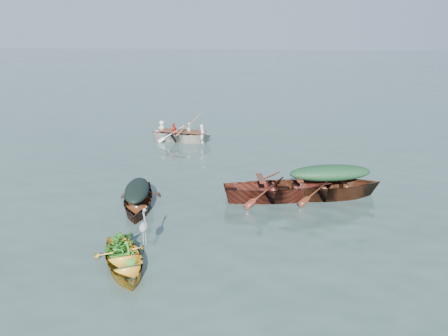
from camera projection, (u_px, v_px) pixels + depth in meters
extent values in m
plane|color=#395049|center=(223.00, 215.00, 13.57)|extent=(140.00, 140.00, 0.00)
imported|color=gold|center=(124.00, 269.00, 10.68)|extent=(2.50, 3.33, 0.82)
imported|color=#522C13|center=(138.00, 208.00, 14.02)|extent=(1.96, 3.89, 0.93)
imported|color=#4A2811|center=(328.00, 197.00, 14.88)|extent=(5.25, 2.43, 1.22)
imported|color=maroon|center=(278.00, 199.00, 14.71)|extent=(5.29, 2.36, 1.24)
imported|color=silver|center=(182.00, 141.00, 21.53)|extent=(4.37, 2.01, 1.00)
ellipsoid|color=black|center=(137.00, 189.00, 13.80)|extent=(1.08, 2.14, 0.40)
ellipsoid|color=#193D21|center=(330.00, 173.00, 14.59)|extent=(2.89, 1.34, 0.52)
imported|color=#206D1C|center=(120.00, 233.00, 10.94)|extent=(1.02, 1.11, 0.60)
imported|color=silver|center=(182.00, 124.00, 21.24)|extent=(3.11, 1.65, 0.76)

